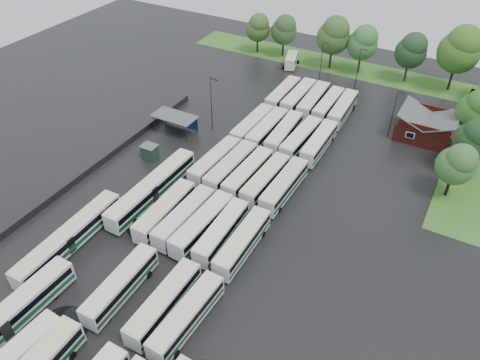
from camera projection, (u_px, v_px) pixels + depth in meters
The scene contains 49 objects.
ground at pixel (187, 235), 66.73m from camera, with size 160.00×160.00×0.00m, color black.
brick_building at pixel (426, 128), 85.76m from camera, with size 10.07×8.60×5.39m.
wash_shed at pixel (176, 118), 86.58m from camera, with size 8.20×4.20×3.58m.
utility_hut at pixel (150, 152), 80.76m from camera, with size 2.70×2.20×2.62m.
grass_strip_north at pixel (349, 68), 110.45m from camera, with size 80.00×10.00×0.01m, color #366F21.
west_fence at pixel (106, 159), 80.34m from camera, with size 0.10×50.00×1.20m, color #2D2D30.
bus_r1c1 at pixel (121, 285), 57.31m from camera, with size 2.89×12.10×3.35m.
bus_r1c3 at pixel (164, 303), 55.23m from camera, with size 2.64×12.19×3.39m.
bus_r1c4 at pixel (187, 316), 53.79m from camera, with size 2.94×12.07×3.34m.
bus_r2c0 at pixel (165, 211), 67.87m from camera, with size 2.86×12.44×3.45m.
bus_r2c1 at pixel (184, 217), 66.84m from camera, with size 2.86×12.32×3.42m.
bus_r2c2 at pixel (202, 224), 65.65m from camera, with size 3.09×12.62×3.49m.
bus_r2c3 at pixel (222, 232), 64.61m from camera, with size 2.95×12.06×3.34m.
bus_r2c4 at pixel (243, 242), 62.99m from camera, with size 2.78×12.23×3.39m.
bus_r3c0 at pixel (215, 161), 77.61m from camera, with size 3.05×12.34×3.41m.
bus_r3c1 at pixel (231, 167), 76.19m from camera, with size 3.08×12.78×3.54m.
bus_r3c2 at pixel (248, 173), 75.00m from camera, with size 2.96×12.35×3.42m.
bus_r3c3 at pixel (265, 180), 73.73m from camera, with size 2.95×12.21×3.38m.
bus_r3c4 at pixel (284, 186), 72.48m from camera, with size 2.83×12.49×3.47m.
bus_r4c0 at pixel (252, 125), 86.48m from camera, with size 2.83×12.42×3.45m.
bus_r4c1 at pixel (267, 129), 85.39m from camera, with size 2.71×12.44×3.46m.
bus_r4c2 at pixel (284, 133), 84.42m from camera, with size 3.11×12.40×3.42m.
bus_r4c3 at pixel (301, 139), 82.93m from camera, with size 3.06×12.42×3.43m.
bus_r4c4 at pixel (319, 143), 82.02m from camera, with size 2.72×12.17×3.38m.
bus_r5c0 at pixel (283, 94), 96.12m from camera, with size 2.76×12.26×3.40m.
bus_r5c1 at pixel (298, 97), 95.01m from camera, with size 2.77×12.64×3.51m.
bus_r5c2 at pixel (313, 101), 93.81m from camera, with size 3.18×12.76×3.53m.
bus_r5c3 at pixel (328, 105), 92.61m from camera, with size 2.63×12.00×3.33m.
bus_r5c4 at pixel (343, 109), 91.41m from camera, with size 3.01×12.22×3.38m.
artic_bus_west_a at pixel (6, 320), 53.28m from camera, with size 2.96×18.50×3.43m.
artic_bus_west_b at pixel (152, 188), 71.90m from camera, with size 2.88×19.08×3.54m.
artic_bus_west_c at pixel (69, 238), 63.62m from camera, with size 2.95×18.39×3.40m.
minibus at pixel (291, 60), 110.22m from camera, with size 3.99×6.67×2.74m.
tree_north_0 at pixel (258, 27), 113.67m from camera, with size 5.98×5.98×9.90m.
tree_north_1 at pixel (284, 29), 111.83m from camera, with size 6.24×6.24×10.33m.
tree_north_2 at pixel (334, 35), 105.35m from camera, with size 7.54×7.54×12.49m.
tree_north_3 at pixel (363, 42), 103.92m from camera, with size 6.85×6.85×11.35m.
tree_north_4 at pixel (412, 50), 100.55m from camera, with size 6.80×6.80×11.26m.
tree_north_5 at pixel (461, 49), 95.94m from camera, with size 8.72×8.72×14.45m.
tree_east_0 at pixel (457, 164), 69.69m from camera, with size 5.87×5.87×9.72m.
tree_east_1 at pixel (475, 139), 74.08m from camera, with size 6.36×6.36×10.53m.
tree_east_2 at pixel (478, 109), 80.85m from camera, with size 6.66×6.66×11.04m.
lamp_post_ne at pixel (394, 110), 83.99m from camera, with size 1.42×0.28×9.20m.
lamp_post_nw at pixel (212, 100), 85.20m from camera, with size 1.65×0.32×10.71m.
lamp_post_back_w at pixel (322, 59), 101.79m from camera, with size 1.40×0.27×9.12m.
lamp_post_back_e at pixel (359, 67), 97.44m from camera, with size 1.51×0.29×9.80m.
puddle_0 at pixel (62, 328), 54.67m from camera, with size 6.31×6.31×0.01m, color black.
puddle_2 at pixel (153, 224), 68.45m from camera, with size 7.93×7.93×0.01m, color black.
puddle_3 at pixel (213, 255), 63.71m from camera, with size 4.65×4.65×0.01m, color black.
Camera 1 is at (29.79, -37.88, 47.42)m, focal length 35.00 mm.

